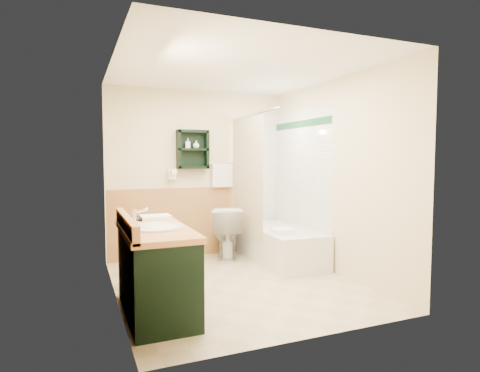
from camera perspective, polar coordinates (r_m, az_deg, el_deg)
name	(u,v)px	position (r m, az deg, el deg)	size (l,w,h in m)	color
floor	(236,284)	(4.68, -0.55, -13.76)	(3.00, 3.00, 0.00)	#CAB493
back_wall	(197,174)	(5.90, -6.07, 1.77)	(2.60, 0.04, 2.40)	#FAEEC4
left_wall	(112,181)	(4.16, -17.71, 0.67)	(0.04, 3.00, 2.40)	#FAEEC4
right_wall	(335,176)	(5.10, 13.34, 1.34)	(0.04, 3.00, 2.40)	#FAEEC4
ceiling	(236,67)	(4.57, -0.57, 16.56)	(2.60, 3.00, 0.04)	white
wainscot_left	(117,251)	(4.25, -17.03, -8.77)	(2.98, 2.98, 1.00)	tan
wainscot_back	(198,221)	(5.93, -5.92, -5.02)	(2.58, 2.58, 1.00)	tan
mirror_frame	(123,150)	(3.61, -16.29, 4.99)	(1.30, 1.30, 1.00)	brown
mirror_glass	(124,150)	(3.61, -16.21, 4.99)	(1.20, 1.20, 0.90)	white
tile_right	(300,185)	(5.71, 8.59, 0.17)	(1.50, 1.50, 2.10)	white
tile_back	(262,182)	(6.23, 3.14, 0.52)	(0.95, 0.95, 2.10)	white
tile_accent	(300,124)	(5.72, 8.59, 8.70)	(1.50, 1.50, 0.10)	#164E2A
wall_shelf	(193,149)	(5.76, -6.73, 5.19)	(0.45, 0.15, 0.55)	black
hair_dryer	(172,174)	(5.71, -9.67, 1.66)	(0.10, 0.24, 0.18)	white
towel_bar	(222,163)	(5.94, -2.64, 3.25)	(0.40, 0.06, 0.40)	white
curtain_rod	(252,115)	(5.38, 1.73, 10.10)	(0.03, 0.03, 1.60)	silver
shower_curtain	(247,178)	(5.52, 0.97, 1.12)	(1.05, 1.05, 1.70)	#BFB490
vanity	(156,271)	(3.83, -11.85, -11.71)	(0.59, 1.25, 0.79)	black
bathtub	(280,245)	(5.60, 5.70, -8.34)	(0.70, 1.50, 0.47)	silver
toilet	(226,233)	(5.74, -2.05, -6.65)	(0.42, 0.75, 0.74)	silver
counter_towel	(156,217)	(4.27, -11.91, -4.36)	(0.30, 0.24, 0.04)	white
vanity_book	(129,209)	(4.20, -15.46, -3.12)	(0.18, 0.02, 0.25)	black
tub_towel	(283,231)	(5.13, 6.17, -6.43)	(0.25, 0.21, 0.07)	white
soap_bottle_a	(188,146)	(5.73, -7.41, 5.66)	(0.06, 0.14, 0.06)	silver
soap_bottle_b	(196,145)	(5.77, -6.25, 5.78)	(0.09, 0.11, 0.09)	silver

